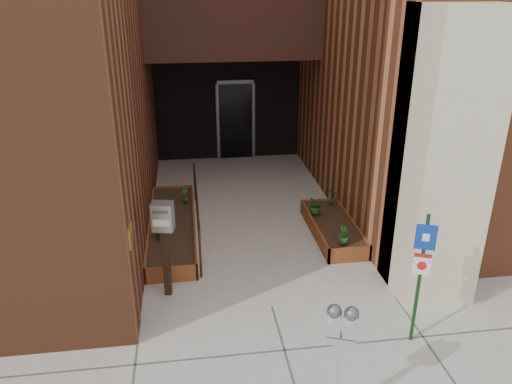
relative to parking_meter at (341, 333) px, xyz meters
name	(u,v)px	position (x,y,z in m)	size (l,w,h in m)	color
ground	(272,307)	(-0.36, 2.18, -1.18)	(80.00, 80.00, 0.00)	#9E9991
planter_left	(173,227)	(-1.91, 4.88, -1.05)	(0.90, 3.60, 0.30)	brown
planter_right	(333,229)	(1.24, 4.38, -1.05)	(0.80, 2.20, 0.30)	brown
handrail	(196,199)	(-1.41, 4.83, -0.44)	(0.04, 3.34, 0.90)	black
parking_meter	(341,333)	(0.00, 0.00, 0.00)	(0.35, 0.23, 1.53)	#B5B5B7
sign_post	(421,266)	(1.44, 1.15, 0.01)	(0.25, 0.11, 1.94)	black
payment_dropbox	(164,230)	(-1.95, 2.77, -0.03)	(0.36, 0.29, 1.60)	black
shrub_left_a	(164,229)	(-2.04, 4.16, -0.72)	(0.30, 0.30, 0.33)	#1F5C1A
shrub_left_b	(159,228)	(-2.12, 4.18, -0.69)	(0.21, 0.21, 0.38)	#1C611B
shrub_left_c	(167,202)	(-1.99, 5.32, -0.69)	(0.22, 0.22, 0.39)	#185117
shrub_left_d	(185,195)	(-1.63, 5.70, -0.72)	(0.17, 0.17, 0.33)	#23631C
shrub_right_a	(344,235)	(1.16, 3.48, -0.71)	(0.19, 0.19, 0.34)	#265A19
shrub_right_b	(332,197)	(1.43, 5.17, -0.71)	(0.18, 0.18, 0.35)	#1F5518
shrub_right_c	(316,205)	(0.99, 4.77, -0.71)	(0.32, 0.32, 0.36)	#1B5F1B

